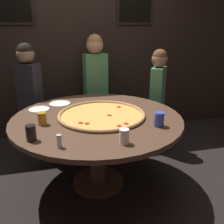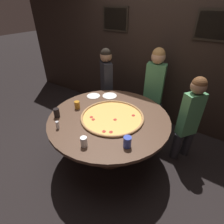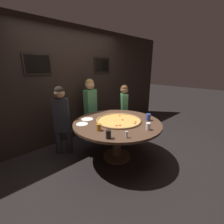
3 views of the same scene
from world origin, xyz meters
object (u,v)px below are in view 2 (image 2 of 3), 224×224
at_px(drink_cup_far_right, 127,142).
at_px(white_plate_far_back, 110,96).
at_px(dining_table, 109,124).
at_px(drink_cup_front_edge, 57,113).
at_px(drink_cup_centre_back, 84,142).
at_px(condiment_shaker, 57,125).
at_px(white_plate_beside_cup, 93,96).
at_px(diner_far_right, 106,82).
at_px(diner_far_left, 190,116).
at_px(giant_pizza, 112,117).
at_px(diner_side_left, 154,86).
at_px(drink_cup_near_left, 77,105).

bearing_deg(drink_cup_far_right, white_plate_far_back, 133.85).
height_order(dining_table, drink_cup_front_edge, drink_cup_front_edge).
xyz_separation_m(drink_cup_centre_back, condiment_shaker, (-0.46, 0.05, -0.01)).
relative_size(drink_cup_far_right, white_plate_beside_cup, 0.60).
xyz_separation_m(white_plate_beside_cup, diner_far_right, (-0.12, 0.53, 0.03)).
distance_m(drink_cup_centre_back, white_plate_beside_cup, 1.13).
bearing_deg(diner_far_left, drink_cup_centre_back, 2.57).
xyz_separation_m(giant_pizza, drink_cup_front_edge, (-0.61, -0.39, 0.05)).
bearing_deg(giant_pizza, dining_table, -170.57).
height_order(drink_cup_front_edge, diner_far_right, diner_far_right).
relative_size(dining_table, giant_pizza, 1.93).
distance_m(giant_pizza, white_plate_far_back, 0.60).
xyz_separation_m(drink_cup_front_edge, white_plate_far_back, (0.24, 0.87, -0.06)).
bearing_deg(drink_cup_front_edge, white_plate_far_back, 74.39).
distance_m(dining_table, drink_cup_front_edge, 0.71).
bearing_deg(drink_cup_front_edge, drink_cup_centre_back, -17.73).
height_order(dining_table, diner_side_left, diner_side_left).
relative_size(drink_cup_far_right, drink_cup_front_edge, 1.02).
bearing_deg(dining_table, diner_far_left, 35.42).
relative_size(drink_cup_front_edge, diner_far_left, 0.09).
bearing_deg(diner_far_right, diner_far_left, -151.27).
height_order(drink_cup_front_edge, white_plate_beside_cup, drink_cup_front_edge).
xyz_separation_m(condiment_shaker, diner_far_right, (-0.29, 1.41, -0.01)).
height_order(white_plate_far_back, diner_side_left, diner_side_left).
xyz_separation_m(drink_cup_near_left, diner_far_right, (-0.17, 0.94, -0.02)).
distance_m(white_plate_beside_cup, diner_far_right, 0.54).
xyz_separation_m(dining_table, white_plate_beside_cup, (-0.54, 0.34, 0.13)).
bearing_deg(diner_side_left, diner_far_right, 4.46).
relative_size(drink_cup_far_right, white_plate_far_back, 0.54).
bearing_deg(giant_pizza, condiment_shaker, -126.88).
height_order(dining_table, diner_far_left, diner_far_left).
relative_size(giant_pizza, diner_far_left, 0.64).
bearing_deg(dining_table, diner_side_left, 80.53).
height_order(drink_cup_far_right, diner_side_left, diner_side_left).
relative_size(drink_cup_far_right, diner_side_left, 0.09).
distance_m(dining_table, giant_pizza, 0.15).
bearing_deg(white_plate_beside_cup, drink_cup_centre_back, -55.79).
xyz_separation_m(drink_cup_front_edge, white_plate_beside_cup, (0.03, 0.72, -0.06)).
distance_m(white_plate_beside_cup, white_plate_far_back, 0.26).
bearing_deg(giant_pizza, drink_cup_near_left, -171.07).
relative_size(drink_cup_near_left, diner_far_right, 0.08).
relative_size(condiment_shaker, diner_far_right, 0.07).
bearing_deg(condiment_shaker, giant_pizza, 53.12).
distance_m(drink_cup_far_right, white_plate_beside_cup, 1.22).
height_order(dining_table, white_plate_far_back, white_plate_far_back).
relative_size(drink_cup_centre_back, diner_far_right, 0.08).
bearing_deg(diner_far_right, drink_cup_centre_back, 154.68).
height_order(giant_pizza, diner_far_left, diner_far_left).
height_order(drink_cup_front_edge, condiment_shaker, drink_cup_front_edge).
relative_size(drink_cup_near_left, drink_cup_front_edge, 0.89).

